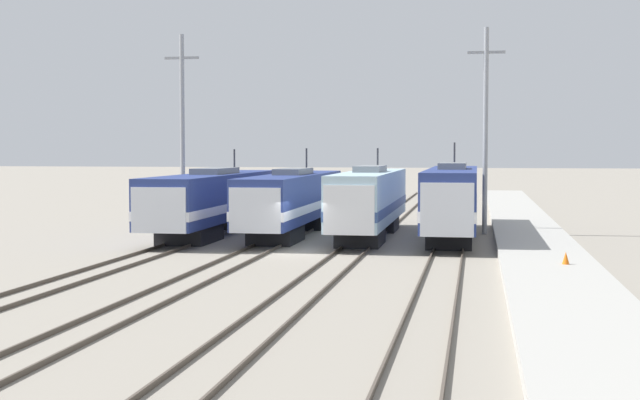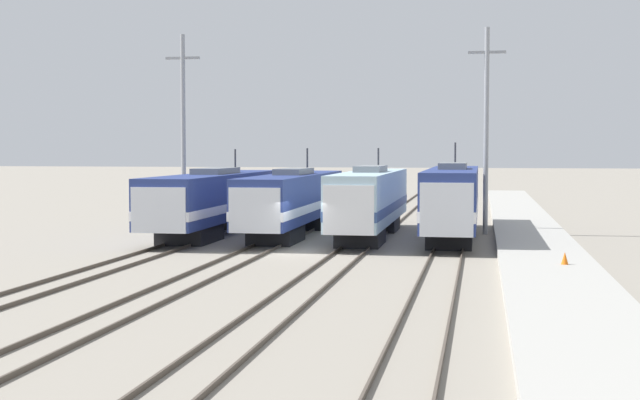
{
  "view_description": "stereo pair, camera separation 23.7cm",
  "coord_description": "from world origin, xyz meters",
  "views": [
    {
      "loc": [
        8.39,
        -42.6,
        5.1
      ],
      "look_at": [
        0.27,
        3.37,
        2.42
      ],
      "focal_mm": 50.0,
      "sensor_mm": 36.0,
      "label": 1
    },
    {
      "loc": [
        8.63,
        -42.56,
        5.1
      ],
      "look_at": [
        0.27,
        3.37,
        2.42
      ],
      "focal_mm": 50.0,
      "sensor_mm": 36.0,
      "label": 2
    }
  ],
  "objects": [
    {
      "name": "platform",
      "position": [
        11.39,
        0.0,
        0.21
      ],
      "size": [
        4.0,
        120.0,
        0.41
      ],
      "color": "#A8A59E",
      "rests_on": "ground_plane"
    },
    {
      "name": "rail_pair_far_right",
      "position": [
        7.02,
        0.0,
        0.07
      ],
      "size": [
        1.51,
        120.0,
        0.15
      ],
      "color": "#4C4238",
      "rests_on": "ground_plane"
    },
    {
      "name": "locomotive_center_right",
      "position": [
        2.34,
        7.83,
        2.13
      ],
      "size": [
        2.74,
        17.39,
        5.15
      ],
      "color": "#232326",
      "rests_on": "ground_plane"
    },
    {
      "name": "locomotive_far_left",
      "position": [
        -7.02,
        8.12,
        2.05
      ],
      "size": [
        3.1,
        19.42,
        5.09
      ],
      "color": "black",
      "rests_on": "ground_plane"
    },
    {
      "name": "locomotive_far_right",
      "position": [
        7.02,
        8.05,
        2.22
      ],
      "size": [
        2.78,
        18.11,
        5.5
      ],
      "color": "black",
      "rests_on": "ground_plane"
    },
    {
      "name": "traffic_cone",
      "position": [
        11.99,
        -5.4,
        0.67
      ],
      "size": [
        0.3,
        0.3,
        0.51
      ],
      "color": "orange",
      "rests_on": "platform"
    },
    {
      "name": "catenary_tower_right",
      "position": [
        8.87,
        11.38,
        6.39
      ],
      "size": [
        2.22,
        0.29,
        12.29
      ],
      "color": "gray",
      "rests_on": "ground_plane"
    },
    {
      "name": "rail_pair_center_left",
      "position": [
        -2.34,
        0.0,
        0.07
      ],
      "size": [
        1.51,
        120.0,
        0.15
      ],
      "color": "#4C4238",
      "rests_on": "ground_plane"
    },
    {
      "name": "rail_pair_center_right",
      "position": [
        2.34,
        0.0,
        0.07
      ],
      "size": [
        1.51,
        120.0,
        0.15
      ],
      "color": "#4C4238",
      "rests_on": "ground_plane"
    },
    {
      "name": "rail_pair_far_left",
      "position": [
        -7.02,
        0.0,
        0.07
      ],
      "size": [
        1.51,
        120.0,
        0.15
      ],
      "color": "#4C4238",
      "rests_on": "ground_plane"
    },
    {
      "name": "ground_plane",
      "position": [
        0.0,
        0.0,
        0.0
      ],
      "size": [
        400.0,
        400.0,
        0.0
      ],
      "primitive_type": "plane",
      "color": "gray"
    },
    {
      "name": "locomotive_center_left",
      "position": [
        -2.34,
        8.63,
        2.04
      ],
      "size": [
        2.87,
        18.74,
        5.15
      ],
      "color": "black",
      "rests_on": "ground_plane"
    },
    {
      "name": "catenary_tower_left",
      "position": [
        -9.97,
        11.38,
        6.39
      ],
      "size": [
        2.22,
        0.29,
        12.29
      ],
      "color": "gray",
      "rests_on": "ground_plane"
    }
  ]
}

